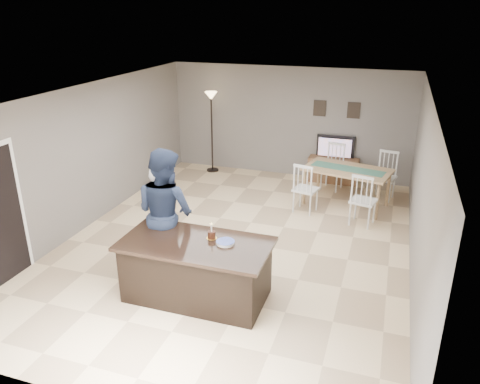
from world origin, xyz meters
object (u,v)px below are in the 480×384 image
(tv_console, at_px, (333,170))
(birthday_cake, at_px, (212,235))
(woman, at_px, (162,216))
(dining_table, at_px, (347,175))
(television, at_px, (335,147))
(man, at_px, (166,212))
(kitchen_island, at_px, (197,270))
(plate_stack, at_px, (225,242))
(floor_lamp, at_px, (211,110))

(tv_console, bearing_deg, birthday_cake, -100.85)
(woman, distance_m, dining_table, 4.31)
(woman, bearing_deg, television, -93.92)
(tv_console, distance_m, dining_table, 1.50)
(dining_table, bearing_deg, television, 120.15)
(tv_console, xyz_separation_m, man, (-1.94, -5.02, 0.73))
(birthday_cake, distance_m, dining_table, 4.28)
(kitchen_island, height_order, plate_stack, plate_stack)
(man, distance_m, dining_table, 4.38)
(plate_stack, relative_size, floor_lamp, 0.13)
(plate_stack, distance_m, floor_lamp, 5.84)
(television, relative_size, floor_lamp, 0.44)
(plate_stack, height_order, floor_lamp, floor_lamp)
(tv_console, height_order, birthday_cake, birthday_cake)
(kitchen_island, relative_size, woman, 1.25)
(kitchen_island, distance_m, plate_stack, 0.63)
(tv_console, height_order, man, man)
(television, xyz_separation_m, floor_lamp, (-3.10, -0.23, 0.73))
(tv_console, height_order, television, television)
(kitchen_island, relative_size, birthday_cake, 8.96)
(kitchen_island, distance_m, television, 5.78)
(tv_console, height_order, dining_table, dining_table)
(birthday_cake, xyz_separation_m, dining_table, (1.49, 4.01, -0.27))
(woman, relative_size, plate_stack, 6.54)
(kitchen_island, height_order, woman, woman)
(birthday_cake, bearing_deg, tv_console, 79.15)
(birthday_cake, xyz_separation_m, floor_lamp, (-2.07, 5.22, 0.64))
(kitchen_island, distance_m, man, 1.09)
(woman, xyz_separation_m, floor_lamp, (-0.99, 4.67, 0.74))
(man, xyz_separation_m, floor_lamp, (-1.16, 4.86, 0.56))
(kitchen_island, bearing_deg, dining_table, 68.40)
(television, bearing_deg, plate_stack, 81.96)
(television, xyz_separation_m, man, (-1.94, -5.09, 0.17))
(man, height_order, dining_table, man)
(kitchen_island, bearing_deg, man, 143.47)
(birthday_cake, distance_m, floor_lamp, 5.65)
(television, bearing_deg, woman, 66.67)
(tv_console, xyz_separation_m, dining_table, (0.46, -1.37, 0.38))
(plate_stack, bearing_deg, dining_table, 73.12)
(television, bearing_deg, man, 69.11)
(woman, relative_size, floor_lamp, 0.84)
(man, bearing_deg, birthday_cake, 177.99)
(tv_console, relative_size, woman, 0.70)
(plate_stack, relative_size, dining_table, 0.11)
(kitchen_island, relative_size, man, 1.04)
(tv_console, height_order, floor_lamp, floor_lamp)
(birthday_cake, relative_size, plate_stack, 0.91)
(tv_console, bearing_deg, kitchen_island, -102.16)
(plate_stack, bearing_deg, television, 81.96)
(tv_console, relative_size, dining_table, 0.52)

